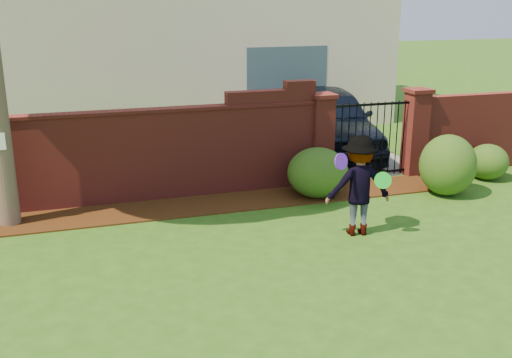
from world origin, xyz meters
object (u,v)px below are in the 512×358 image
object	(u,v)px
car	(330,122)
man	(359,186)
frisbee_green	(383,180)
frisbee_purple	(341,161)

from	to	relation	value
car	man	xyz separation A→B (m)	(-1.67, -4.83, 0.00)
frisbee_green	car	bearing A→B (deg)	74.67
car	frisbee_green	distance (m)	5.30
car	man	distance (m)	5.11
frisbee_purple	car	bearing A→B (deg)	67.37
car	frisbee_green	world-z (taller)	car
man	frisbee_purple	world-z (taller)	man
car	man	bearing A→B (deg)	-99.41
car	frisbee_purple	bearing A→B (deg)	-103.00
car	frisbee_green	size ratio (longest dim) A/B	17.86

